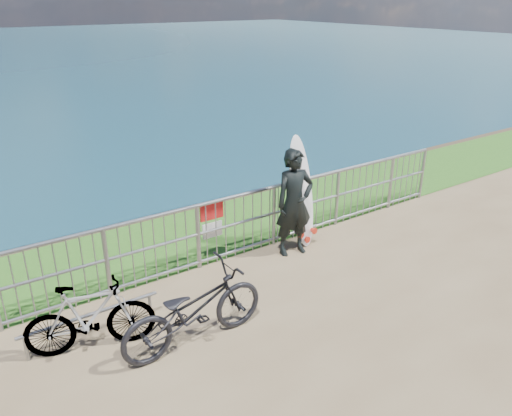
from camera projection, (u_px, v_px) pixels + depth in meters
grass_strip at (195, 235)px, 9.30m from camera, size 120.00×120.00×0.00m
railing at (226, 228)px, 8.25m from camera, size 10.06×0.10×1.13m
surfer at (294, 203)px, 8.34m from camera, size 0.74×0.55×1.85m
surfboard at (302, 196)px, 8.66m from camera, size 0.57×0.52×1.99m
bicycle_near at (194, 309)px, 6.22m from camera, size 1.98×0.73×1.03m
bicycle_far at (90, 317)px, 6.14m from camera, size 1.65×0.88×0.95m
bike_rack at (91, 317)px, 6.41m from camera, size 1.81×0.05×0.38m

